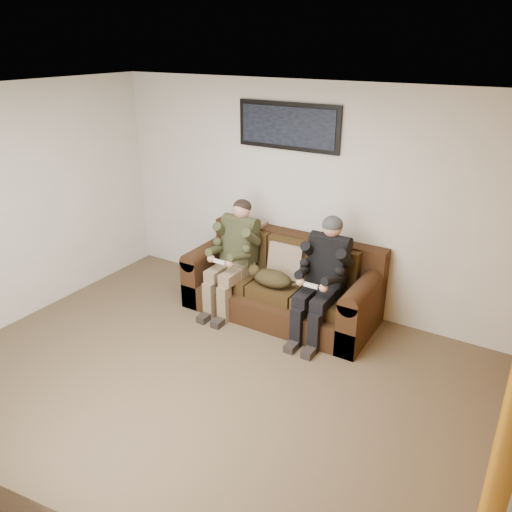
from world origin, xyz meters
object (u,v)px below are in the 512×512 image
Objects in this scene: person_left at (234,250)px; person_right at (324,272)px; framed_poster at (288,126)px; sofa at (284,285)px; cat at (271,278)px.

person_right reaches higher than person_left.
person_right is 1.04× the size of framed_poster.
person_left is at bearing -161.99° from sofa.
framed_poster reaches higher than cat.
framed_poster reaches higher than person_left.
sofa is at bearing 18.01° from person_left.
framed_poster is (-0.20, 0.39, 1.76)m from sofa.
framed_poster is (0.37, 0.57, 1.37)m from person_left.
person_left is at bearing -122.64° from framed_poster.
person_right is 1.98× the size of cat.
sofa is at bearing 162.03° from person_right.
person_left is 1.97× the size of cat.
framed_poster is at bearing 104.82° from cat.
framed_poster reaches higher than person_right.
cat is at bearing -172.72° from person_right.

